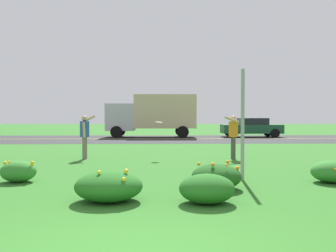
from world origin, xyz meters
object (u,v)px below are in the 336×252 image
object	(u,v)px
person_catcher_orange_shirt	(233,133)
car_dark_green_center_left	(252,127)
person_thrower_blue_shirt	(85,133)
box_truck_silver	(153,113)
sign_post_near_path	(243,125)
frisbee_white	(159,122)

from	to	relation	value
person_catcher_orange_shirt	car_dark_green_center_left	size ratio (longest dim) A/B	0.36
person_thrower_blue_shirt	car_dark_green_center_left	distance (m)	17.10
box_truck_silver	person_catcher_orange_shirt	bearing A→B (deg)	-77.28
person_thrower_blue_shirt	car_dark_green_center_left	size ratio (longest dim) A/B	0.36
person_catcher_orange_shirt	box_truck_silver	xyz separation A→B (m)	(-3.17, 14.02, 0.84)
sign_post_near_path	person_thrower_blue_shirt	xyz separation A→B (m)	(-4.79, 4.49, -0.41)
person_thrower_blue_shirt	box_truck_silver	world-z (taller)	box_truck_silver
frisbee_white	person_thrower_blue_shirt	bearing A→B (deg)	-177.89
frisbee_white	box_truck_silver	xyz separation A→B (m)	(-0.41, 13.86, 0.44)
person_thrower_blue_shirt	frisbee_white	bearing A→B (deg)	2.11
person_thrower_blue_shirt	car_dark_green_center_left	bearing A→B (deg)	54.70
frisbee_white	car_dark_green_center_left	size ratio (longest dim) A/B	0.06
person_catcher_orange_shirt	frisbee_white	world-z (taller)	person_catcher_orange_shirt
person_catcher_orange_shirt	box_truck_silver	size ratio (longest dim) A/B	0.24
box_truck_silver	person_thrower_blue_shirt	bearing A→B (deg)	-99.48
person_thrower_blue_shirt	person_catcher_orange_shirt	world-z (taller)	person_thrower_blue_shirt
person_catcher_orange_shirt	frisbee_white	xyz separation A→B (m)	(-2.76, 0.17, 0.40)
sign_post_near_path	frisbee_white	size ratio (longest dim) A/B	9.83
person_thrower_blue_shirt	frisbee_white	world-z (taller)	person_thrower_blue_shirt
frisbee_white	car_dark_green_center_left	world-z (taller)	car_dark_green_center_left
sign_post_near_path	car_dark_green_center_left	distance (m)	19.14
person_catcher_orange_shirt	person_thrower_blue_shirt	bearing A→B (deg)	179.33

